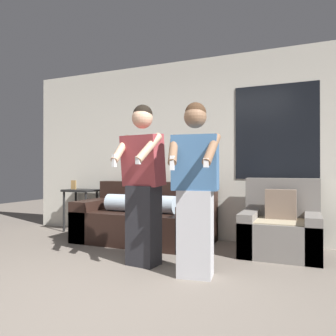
{
  "coord_description": "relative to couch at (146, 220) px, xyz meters",
  "views": [
    {
      "loc": [
        1.5,
        -1.92,
        1.03
      ],
      "look_at": [
        0.2,
        1.17,
        1.05
      ],
      "focal_mm": 35.0,
      "sensor_mm": 36.0,
      "label": 1
    }
  ],
  "objects": [
    {
      "name": "ground_plane",
      "position": [
        0.62,
        -2.29,
        -0.3
      ],
      "size": [
        14.0,
        14.0,
        0.0
      ],
      "primitive_type": "plane",
      "color": "slate"
    },
    {
      "name": "armchair",
      "position": [
        1.84,
        0.03,
        0.0
      ],
      "size": [
        0.9,
        0.83,
        0.92
      ],
      "color": "slate",
      "rests_on": "ground_plane"
    },
    {
      "name": "wall_back",
      "position": [
        0.64,
        0.53,
        1.05
      ],
      "size": [
        6.0,
        0.07,
        2.7
      ],
      "color": "beige",
      "rests_on": "ground_plane"
    },
    {
      "name": "couch",
      "position": [
        0.0,
        0.0,
        0.0
      ],
      "size": [
        1.89,
        0.98,
        0.84
      ],
      "color": "black",
      "rests_on": "ground_plane"
    },
    {
      "name": "person_left",
      "position": [
        0.5,
        -1.06,
        0.58
      ],
      "size": [
        0.49,
        0.52,
        1.73
      ],
      "color": "#28282D",
      "rests_on": "ground_plane"
    },
    {
      "name": "side_table",
      "position": [
        -1.37,
        0.28,
        0.27
      ],
      "size": [
        0.52,
        0.38,
        0.85
      ],
      "color": "black",
      "rests_on": "ground_plane"
    },
    {
      "name": "person_right",
      "position": [
        1.14,
        -1.2,
        0.55
      ],
      "size": [
        0.5,
        0.5,
        1.68
      ],
      "color": "#B2B2B7",
      "rests_on": "ground_plane"
    }
  ]
}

